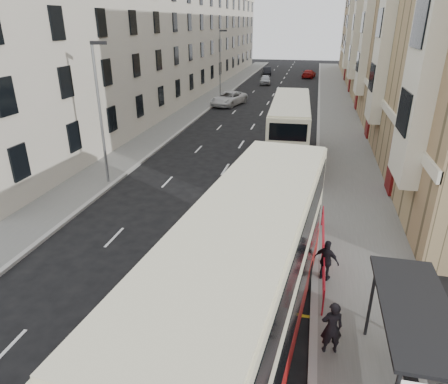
% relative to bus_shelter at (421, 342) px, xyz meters
% --- Properties ---
extents(ground, '(200.00, 200.00, 0.00)m').
position_rel_bus_shelter_xyz_m(ground, '(-8.34, 0.39, -2.14)').
color(ground, black).
rests_on(ground, ground).
extents(pavement_right, '(4.00, 120.00, 0.15)m').
position_rel_bus_shelter_xyz_m(pavement_right, '(-0.34, 30.39, -2.06)').
color(pavement_right, '#62625D').
rests_on(pavement_right, ground).
extents(pavement_left, '(3.00, 120.00, 0.15)m').
position_rel_bus_shelter_xyz_m(pavement_left, '(-15.84, 30.39, -2.06)').
color(pavement_left, '#62625D').
rests_on(pavement_left, ground).
extents(kerb_right, '(0.25, 120.00, 0.15)m').
position_rel_bus_shelter_xyz_m(kerb_right, '(-2.34, 30.39, -2.06)').
color(kerb_right, '#9C9B96').
rests_on(kerb_right, ground).
extents(kerb_left, '(0.25, 120.00, 0.15)m').
position_rel_bus_shelter_xyz_m(kerb_left, '(-14.34, 30.39, -2.06)').
color(kerb_left, '#9C9B96').
rests_on(kerb_left, ground).
extents(road_markings, '(10.00, 110.00, 0.01)m').
position_rel_bus_shelter_xyz_m(road_markings, '(-8.34, 45.39, -2.13)').
color(road_markings, silver).
rests_on(road_markings, ground).
extents(terrace_right, '(10.75, 79.00, 15.25)m').
position_rel_bus_shelter_xyz_m(terrace_right, '(6.54, 45.77, 5.38)').
color(terrace_right, tan).
rests_on(terrace_right, ground).
extents(terrace_left, '(9.18, 79.00, 13.25)m').
position_rel_bus_shelter_xyz_m(terrace_left, '(-21.77, 45.89, 4.38)').
color(terrace_left, beige).
rests_on(terrace_left, ground).
extents(bus_shelter, '(1.65, 4.25, 2.70)m').
position_rel_bus_shelter_xyz_m(bus_shelter, '(0.00, 0.00, 0.00)').
color(bus_shelter, black).
rests_on(bus_shelter, pavement_right).
extents(guard_railing, '(0.06, 6.56, 1.01)m').
position_rel_bus_shelter_xyz_m(guard_railing, '(-2.09, 6.14, -1.28)').
color(guard_railing, red).
rests_on(guard_railing, pavement_right).
extents(street_lamp_near, '(0.93, 0.18, 8.00)m').
position_rel_bus_shelter_xyz_m(street_lamp_near, '(-14.69, 12.39, 2.50)').
color(street_lamp_near, gray).
rests_on(street_lamp_near, pavement_left).
extents(street_lamp_far, '(0.93, 0.18, 8.00)m').
position_rel_bus_shelter_xyz_m(street_lamp_far, '(-14.69, 42.39, 2.50)').
color(street_lamp_far, gray).
rests_on(street_lamp_far, pavement_left).
extents(double_decker_front, '(4.06, 12.43, 4.87)m').
position_rel_bus_shelter_xyz_m(double_decker_front, '(-4.32, 0.77, 0.34)').
color(double_decker_front, beige).
rests_on(double_decker_front, ground).
extents(double_decker_rear, '(2.91, 10.88, 4.30)m').
position_rel_bus_shelter_xyz_m(double_decker_rear, '(-4.43, 19.02, 0.05)').
color(double_decker_rear, beige).
rests_on(double_decker_rear, ground).
extents(pedestrian_near, '(0.71, 0.55, 1.73)m').
position_rel_bus_shelter_xyz_m(pedestrian_near, '(-1.90, 1.36, -1.12)').
color(pedestrian_near, black).
rests_on(pedestrian_near, pavement_right).
extents(pedestrian_far, '(1.03, 0.76, 1.63)m').
position_rel_bus_shelter_xyz_m(pedestrian_far, '(-1.99, 4.98, -1.17)').
color(pedestrian_far, black).
rests_on(pedestrian_far, pavement_right).
extents(white_van, '(4.01, 6.09, 1.56)m').
position_rel_bus_shelter_xyz_m(white_van, '(-12.70, 38.05, -1.36)').
color(white_van, silver).
rests_on(white_van, ground).
extents(car_silver, '(2.00, 4.25, 1.41)m').
position_rel_bus_shelter_xyz_m(car_silver, '(-10.63, 55.82, -1.43)').
color(car_silver, '#A2A4A9').
rests_on(car_silver, ground).
extents(car_dark, '(2.12, 4.25, 1.34)m').
position_rel_bus_shelter_xyz_m(car_dark, '(-11.90, 67.97, -1.47)').
color(car_dark, black).
rests_on(car_dark, ground).
extents(car_red, '(2.53, 4.84, 1.34)m').
position_rel_bus_shelter_xyz_m(car_red, '(-4.23, 65.33, -1.47)').
color(car_red, '#9C0F0E').
rests_on(car_red, ground).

